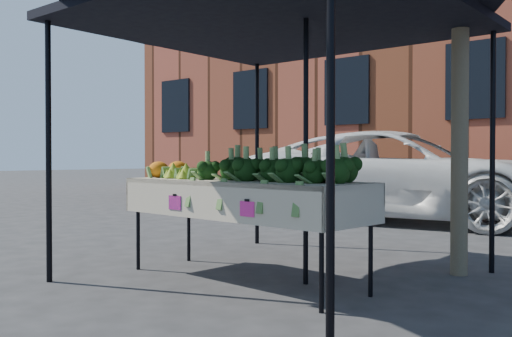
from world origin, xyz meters
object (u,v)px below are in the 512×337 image
table (242,231)px  canopy (279,128)px  vehicle (400,59)px  street_tree (460,33)px

table → canopy: (0.14, 0.36, 0.92)m
canopy → vehicle: bearing=103.2°
table → street_tree: street_tree is taller
table → street_tree: (1.38, 1.51, 1.81)m
canopy → vehicle: vehicle is taller
canopy → vehicle: size_ratio=0.56×
street_tree → vehicle: bearing=121.7°
table → vehicle: vehicle is taller
table → canopy: size_ratio=0.78×
street_tree → table: bearing=-132.5°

